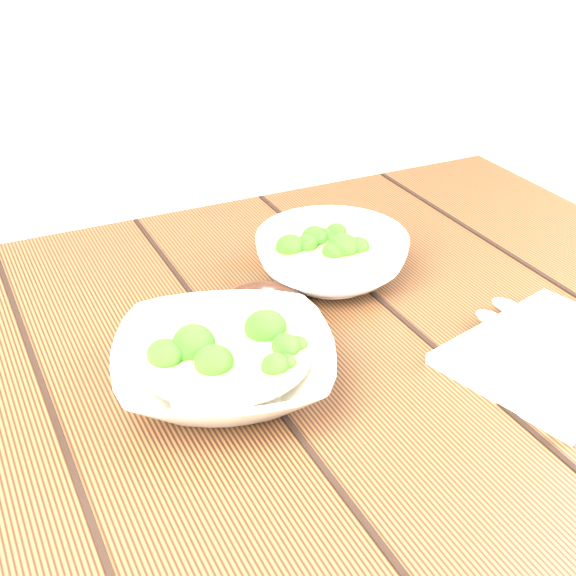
{
  "coord_description": "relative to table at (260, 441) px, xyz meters",
  "views": [
    {
      "loc": [
        -0.28,
        -0.66,
        1.24
      ],
      "look_at": [
        0.05,
        0.04,
        0.8
      ],
      "focal_mm": 50.0,
      "sensor_mm": 36.0,
      "label": 1
    }
  ],
  "objects": [
    {
      "name": "table",
      "position": [
        0.0,
        0.0,
        0.0
      ],
      "size": [
        1.2,
        0.8,
        0.75
      ],
      "color": "#392210",
      "rests_on": "ground"
    },
    {
      "name": "spoon_right",
      "position": [
        0.3,
        -0.09,
        0.13
      ],
      "size": [
        0.04,
        0.18,
        0.01
      ],
      "color": "#BBB6A5",
      "rests_on": "napkin"
    },
    {
      "name": "trivet",
      "position": [
        0.04,
        0.07,
        0.13
      ],
      "size": [
        0.13,
        0.13,
        0.03
      ],
      "primitive_type": "torus",
      "rotation": [
        0.0,
        0.0,
        -0.32
      ],
      "color": "black",
      "rests_on": "table"
    },
    {
      "name": "napkin",
      "position": [
        0.28,
        -0.15,
        0.13
      ],
      "size": [
        0.25,
        0.23,
        0.01
      ],
      "primitive_type": "cube",
      "rotation": [
        0.0,
        0.0,
        0.26
      ],
      "color": "beige",
      "rests_on": "table"
    },
    {
      "name": "soup_bowl_front",
      "position": [
        -0.05,
        -0.04,
        0.15
      ],
      "size": [
        0.28,
        0.28,
        0.06
      ],
      "color": "white",
      "rests_on": "table"
    },
    {
      "name": "soup_bowl_back",
      "position": [
        0.15,
        0.12,
        0.15
      ],
      "size": [
        0.24,
        0.24,
        0.07
      ],
      "color": "white",
      "rests_on": "table"
    },
    {
      "name": "spoon_left",
      "position": [
        0.26,
        -0.11,
        0.13
      ],
      "size": [
        0.03,
        0.18,
        0.01
      ],
      "color": "#BBB6A5",
      "rests_on": "napkin"
    }
  ]
}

